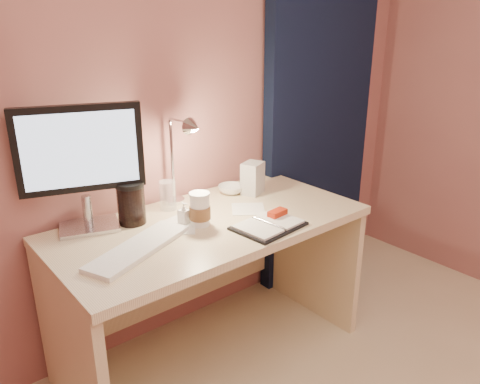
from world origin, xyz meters
TOP-DOWN VIEW (x-y plane):
  - room at (0.95, 1.69)m, footprint 3.50×3.50m
  - desk at (0.00, 1.45)m, footprint 1.40×0.70m
  - monitor at (-0.45, 1.64)m, footprint 0.49×0.24m
  - keyboard at (-0.38, 1.32)m, footprint 0.50×0.32m
  - planner at (0.16, 1.17)m, footprint 0.31×0.25m
  - paper_a at (-0.09, 1.44)m, footprint 0.19×0.19m
  - paper_b at (0.22, 1.38)m, footprint 0.21×0.21m
  - paper_c at (-0.16, 1.41)m, footprint 0.21×0.21m
  - coffee_cup at (-0.06, 1.37)m, footprint 0.09×0.09m
  - clear_cup at (-0.07, 1.62)m, footprint 0.08×0.08m
  - bowl at (0.29, 1.60)m, footprint 0.13×0.13m
  - lotion_bottle at (-0.10, 1.43)m, footprint 0.05×0.05m
  - dark_jar at (-0.28, 1.58)m, footprint 0.12×0.12m
  - product_box at (0.38, 1.53)m, footprint 0.14×0.12m
  - desk_lamp at (-0.01, 1.57)m, footprint 0.10×0.27m

SIDE VIEW (x-z plane):
  - desk at x=0.00m, z-range 0.14..0.87m
  - paper_c at x=-0.16m, z-range 0.73..0.73m
  - paper_b at x=0.22m, z-range 0.73..0.73m
  - paper_a at x=-0.09m, z-range 0.73..0.73m
  - keyboard at x=-0.38m, z-range 0.73..0.75m
  - planner at x=0.16m, z-range 0.72..0.76m
  - bowl at x=0.29m, z-range 0.73..0.77m
  - lotion_bottle at x=-0.10m, z-range 0.73..0.83m
  - clear_cup at x=-0.07m, z-range 0.73..0.87m
  - coffee_cup at x=-0.06m, z-range 0.73..0.87m
  - product_box at x=0.38m, z-range 0.73..0.89m
  - dark_jar at x=-0.28m, z-range 0.73..0.90m
  - desk_lamp at x=-0.01m, z-range 0.79..1.23m
  - monitor at x=-0.45m, z-range 0.78..1.31m
  - room at x=0.95m, z-range -0.61..2.89m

